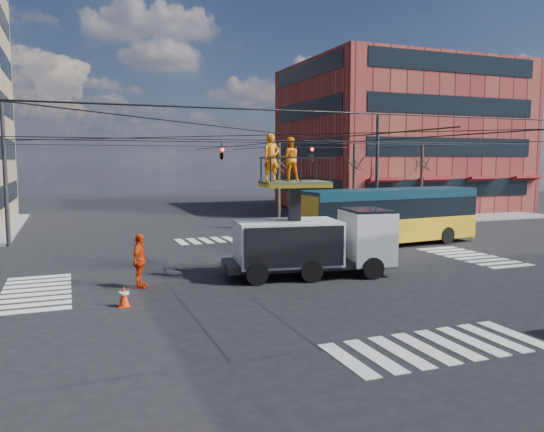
{
  "coord_description": "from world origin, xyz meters",
  "views": [
    {
      "loc": [
        -8.78,
        -20.87,
        4.81
      ],
      "look_at": [
        -0.31,
        1.07,
        2.34
      ],
      "focal_mm": 35.0,
      "sensor_mm": 36.0,
      "label": 1
    }
  ],
  "objects": [
    {
      "name": "ground",
      "position": [
        0.0,
        0.0,
        0.0
      ],
      "size": [
        120.0,
        120.0,
        0.0
      ],
      "primitive_type": "plane",
      "color": "black",
      "rests_on": "ground"
    },
    {
      "name": "sidewalk_ne",
      "position": [
        21.0,
        21.0,
        0.06
      ],
      "size": [
        18.0,
        18.0,
        0.12
      ],
      "primitive_type": "cube",
      "color": "slate",
      "rests_on": "ground"
    },
    {
      "name": "crosswalks",
      "position": [
        0.0,
        0.0,
        0.01
      ],
      "size": [
        22.4,
        22.4,
        0.02
      ],
      "primitive_type": null,
      "color": "silver",
      "rests_on": "ground"
    },
    {
      "name": "building_ne",
      "position": [
        21.98,
        23.98,
        7.0
      ],
      "size": [
        20.06,
        16.06,
        14.0
      ],
      "color": "maroon",
      "rests_on": "ground"
    },
    {
      "name": "overhead_network",
      "position": [
        -0.07,
        0.4,
        4.29
      ],
      "size": [
        24.24,
        24.24,
        8.0
      ],
      "color": "#2D2D30",
      "rests_on": "ground"
    },
    {
      "name": "tree_a",
      "position": [
        5.0,
        13.5,
        4.63
      ],
      "size": [
        2.0,
        2.0,
        6.0
      ],
      "color": "#382B21",
      "rests_on": "ground"
    },
    {
      "name": "tree_b",
      "position": [
        11.0,
        13.5,
        4.63
      ],
      "size": [
        2.0,
        2.0,
        6.0
      ],
      "color": "#382B21",
      "rests_on": "ground"
    },
    {
      "name": "tree_c",
      "position": [
        17.0,
        13.5,
        4.63
      ],
      "size": [
        2.0,
        2.0,
        6.0
      ],
      "color": "#382B21",
      "rests_on": "ground"
    },
    {
      "name": "utility_truck",
      "position": [
        0.67,
        -1.1,
        1.97
      ],
      "size": [
        7.27,
        3.48,
        5.86
      ],
      "rotation": [
        0.0,
        0.0,
        -0.15
      ],
      "color": "black",
      "rests_on": "ground"
    },
    {
      "name": "city_bus",
      "position": [
        8.19,
        4.64,
        1.72
      ],
      "size": [
        11.11,
        3.63,
        3.2
      ],
      "rotation": [
        0.0,
        0.0,
        0.1
      ],
      "color": "gold",
      "rests_on": "ground"
    },
    {
      "name": "traffic_cone",
      "position": [
        -7.19,
        -3.17,
        0.36
      ],
      "size": [
        0.36,
        0.36,
        0.71
      ],
      "primitive_type": "cone",
      "color": "red",
      "rests_on": "ground"
    },
    {
      "name": "worker_ground",
      "position": [
        -6.35,
        -0.68,
        1.03
      ],
      "size": [
        0.96,
        1.31,
        2.06
      ],
      "primitive_type": "imported",
      "rotation": [
        0.0,
        0.0,
        1.14
      ],
      "color": "red",
      "rests_on": "ground"
    },
    {
      "name": "flagger",
      "position": [
        3.54,
        2.12,
        0.84
      ],
      "size": [
        1.02,
        1.24,
        1.68
      ],
      "primitive_type": "imported",
      "rotation": [
        0.0,
        0.0,
        -1.13
      ],
      "color": "#DA4C0D",
      "rests_on": "ground"
    }
  ]
}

